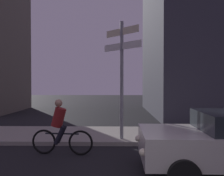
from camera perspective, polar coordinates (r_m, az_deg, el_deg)
sidewalk_kerb at (r=9.54m, az=1.59°, el=-11.01°), size 40.00×2.85×0.14m
signpost at (r=8.41m, az=2.31°, el=4.59°), size 1.26×1.26×4.08m
cyclist at (r=7.27m, az=-12.10°, el=-9.42°), size 1.82×0.36×1.61m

